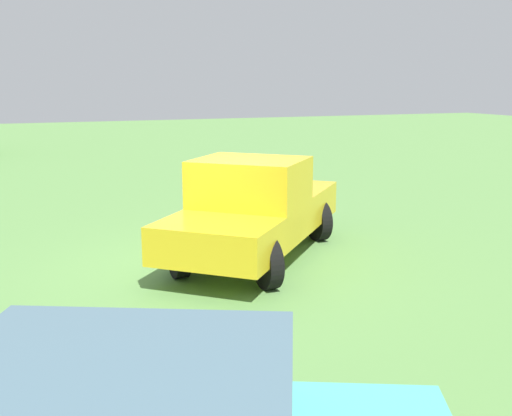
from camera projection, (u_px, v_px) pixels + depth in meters
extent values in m
plane|color=#5B8C47|center=(214.00, 265.00, 10.61)|extent=(80.00, 80.00, 0.00)
cylinder|color=black|center=(247.00, 215.00, 12.69)|extent=(0.79, 0.22, 0.79)
cylinder|color=black|center=(318.00, 221.00, 12.18)|extent=(0.79, 0.22, 0.79)
cylinder|color=black|center=(179.00, 254.00, 9.84)|extent=(0.79, 0.22, 0.79)
cylinder|color=black|center=(268.00, 263.00, 9.33)|extent=(0.79, 0.22, 0.79)
cube|color=gold|center=(281.00, 202.00, 12.28)|extent=(2.66, 2.65, 0.64)
cube|color=gold|center=(250.00, 199.00, 10.59)|extent=(2.37, 2.39, 1.40)
cube|color=slate|center=(250.00, 174.00, 10.50)|extent=(2.10, 2.12, 0.48)
cube|color=gold|center=(229.00, 234.00, 9.78)|extent=(2.94, 2.91, 0.60)
cube|color=silver|center=(294.00, 206.00, 13.17)|extent=(1.26, 1.37, 0.16)
cube|color=slate|center=(123.00, 400.00, 3.76)|extent=(2.30, 2.55, 0.60)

